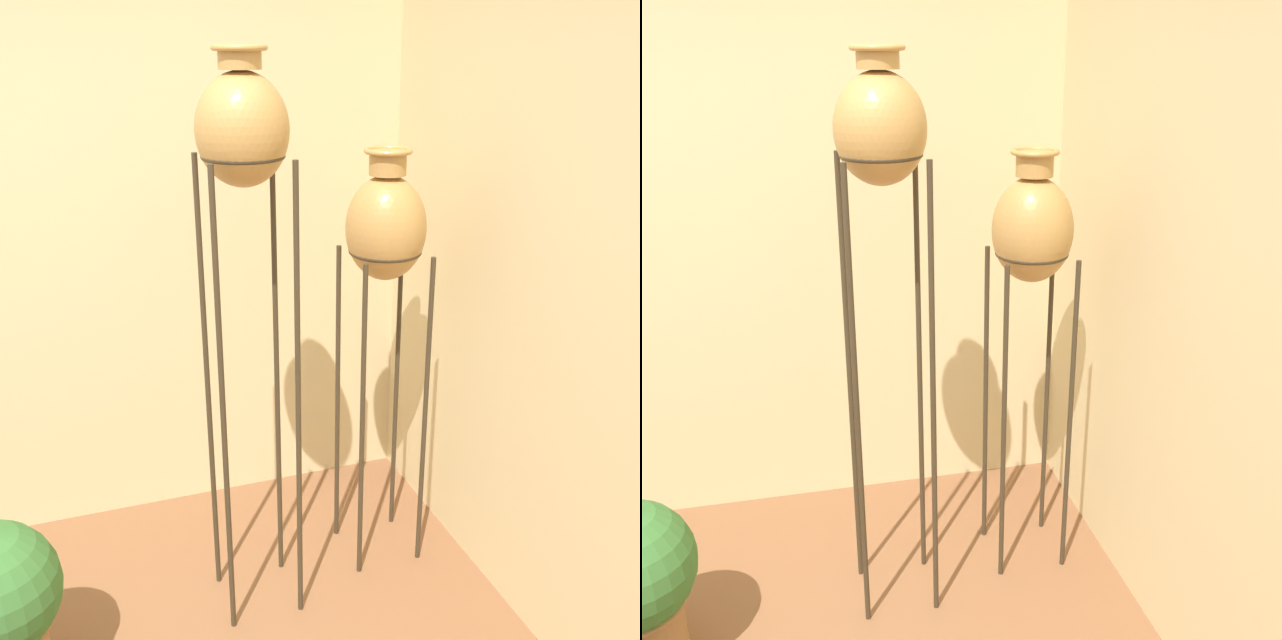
{
  "view_description": "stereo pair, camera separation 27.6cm",
  "coord_description": "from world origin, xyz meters",
  "views": [
    {
      "loc": [
        0.27,
        -1.4,
        2.09
      ],
      "look_at": [
        1.13,
        1.04,
        1.12
      ],
      "focal_mm": 42.0,
      "sensor_mm": 36.0,
      "label": 1
    },
    {
      "loc": [
        0.53,
        -1.48,
        2.09
      ],
      "look_at": [
        1.13,
        1.04,
        1.12
      ],
      "focal_mm": 42.0,
      "sensor_mm": 36.0,
      "label": 2
    }
  ],
  "objects": [
    {
      "name": "vase_stand_tall",
      "position": [
        0.84,
        0.97,
        1.77
      ],
      "size": [
        0.3,
        0.3,
        2.08
      ],
      "color": "#382D1E",
      "rests_on": "ground_plane"
    },
    {
      "name": "vase_stand_medium",
      "position": [
        1.41,
        1.11,
        1.4
      ],
      "size": [
        0.31,
        0.31,
        1.73
      ],
      "color": "#382D1E",
      "rests_on": "ground_plane"
    }
  ]
}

